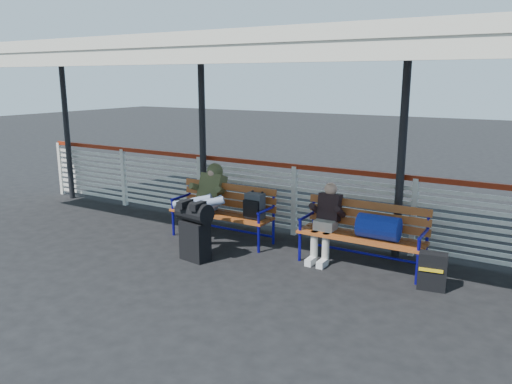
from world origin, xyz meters
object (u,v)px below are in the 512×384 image
Objects in this scene: traveler_man at (203,200)px; companion_person at (326,221)px; bench_right at (371,228)px; suitcase_side at (432,271)px; luggage_stack at (195,229)px; bench_left at (231,207)px.

traveler_man is 2.02m from companion_person.
bench_right is 2.69m from traveler_man.
luggage_stack is at bearing -176.54° from suitcase_side.
companion_person is 2.36× the size of suitcase_side.
bench_left is at bearing 165.45° from suitcase_side.
bench_right reaches higher than luggage_stack.
bench_left is 2.37m from bench_right.
bench_left is 3.33m from suitcase_side.
traveler_man is 3.37× the size of suitcase_side.
luggage_stack is at bearing -156.45° from bench_right.
suitcase_side is (3.25, 0.71, -0.24)m from luggage_stack.
suitcase_side is (0.93, -0.31, -0.35)m from bench_right.
traveler_man is (-0.35, 0.69, 0.24)m from luggage_stack.
luggage_stack is 2.54m from bench_right.
bench_left is 1.00× the size of bench_right.
traveler_man is at bearing 125.35° from luggage_stack.
bench_right is (2.37, -0.03, 0.01)m from bench_left.
bench_right is at bearing 152.92° from suitcase_side.
traveler_man is at bearing -170.95° from companion_person.
luggage_stack reaches higher than suitcase_side.
companion_person is (2.00, 0.32, -0.13)m from traveler_man.
traveler_man reaches higher than bench_right.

